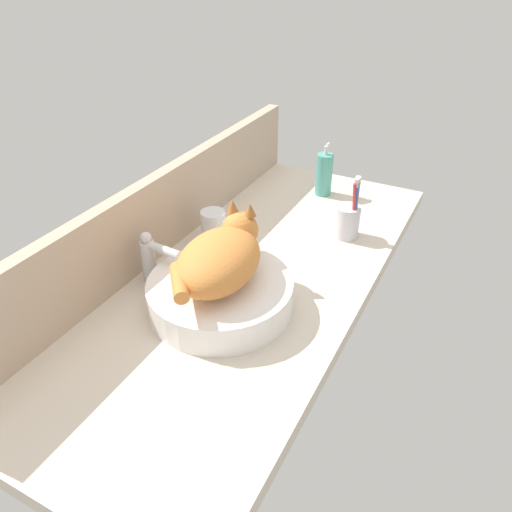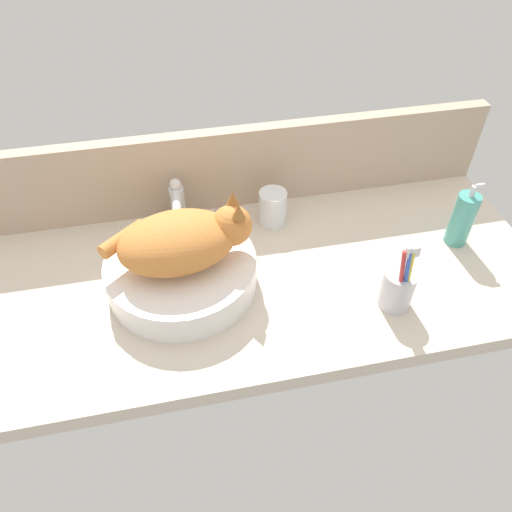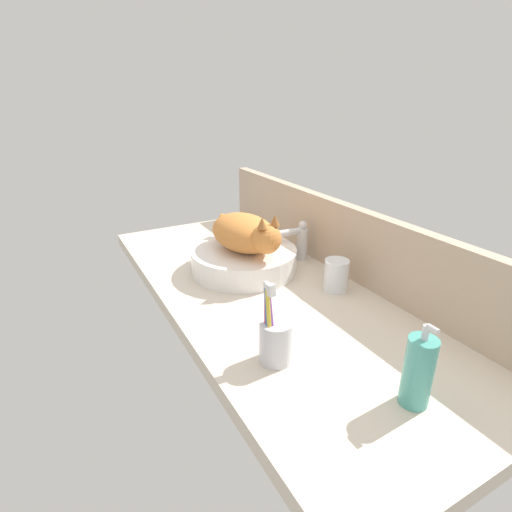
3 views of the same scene
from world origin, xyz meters
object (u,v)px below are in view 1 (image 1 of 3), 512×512
Objects in this scene: soap_dispenser at (324,174)px; water_glass at (214,228)px; faucet at (152,256)px; cat at (221,257)px; toothbrush_cup at (348,220)px; sink_basin at (220,294)px.

water_glass is (-42.36, 16.23, -2.87)cm from soap_dispenser.
faucet is at bearing 172.36° from water_glass.
faucet is 1.48× the size of water_glass.
soap_dispenser reaches higher than faucet.
soap_dispenser is 45.45cm from water_glass.
cat is at bearing -90.03° from faucet.
faucet is 0.73× the size of toothbrush_cup.
water_glass is at bearing 34.42° from sink_basin.
toothbrush_cup is 37.75cm from water_glass.
sink_basin is 1.78× the size of toothbrush_cup.
cat is at bearing -179.64° from soap_dispenser.
faucet is 0.80× the size of soap_dispenser.
sink_basin is at bearing -179.46° from soap_dispenser.
soap_dispenser reaches higher than water_glass.
cat is 29.94cm from water_glass.
water_glass is (-19.59, 32.24, -1.20)cm from toothbrush_cup.
cat is 46.23cm from toothbrush_cup.
faucet is 55.58cm from toothbrush_cup.
cat reaches higher than water_glass.
cat is 2.38× the size of faucet.
cat is 1.73× the size of toothbrush_cup.
faucet is at bearing 163.56° from soap_dispenser.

